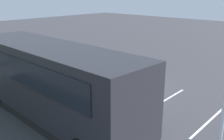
% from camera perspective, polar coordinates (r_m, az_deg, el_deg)
% --- Properties ---
extents(ground_plane, '(80.00, 80.00, 0.00)m').
position_cam_1_polar(ground_plane, '(15.10, 0.65, -3.96)').
color(ground_plane, '#38383D').
extents(tour_bus, '(9.50, 2.78, 3.25)m').
position_cam_1_polar(tour_bus, '(11.30, -12.98, -2.81)').
color(tour_bus, '#26262B').
rests_on(tour_bus, ground_plane).
extents(spectator_far_left, '(0.57, 0.32, 1.76)m').
position_cam_1_polar(spectator_far_left, '(11.94, 4.60, -4.39)').
color(spectator_far_left, black).
rests_on(spectator_far_left, ground_plane).
extents(spectator_left, '(0.58, 0.35, 1.70)m').
position_cam_1_polar(spectator_left, '(12.71, 1.90, -3.22)').
color(spectator_left, black).
rests_on(spectator_left, ground_plane).
extents(spectator_centre, '(0.57, 0.31, 1.76)m').
position_cam_1_polar(spectator_centre, '(13.27, -1.02, -2.14)').
color(spectator_centre, black).
rests_on(spectator_centre, ground_plane).
extents(spectator_right, '(0.58, 0.33, 1.82)m').
position_cam_1_polar(spectator_right, '(13.70, -4.46, -1.38)').
color(spectator_right, black).
rests_on(spectator_right, ground_plane).
extents(spectator_far_right, '(0.57, 0.40, 1.70)m').
position_cam_1_polar(spectator_far_right, '(14.38, -6.51, -0.85)').
color(spectator_far_right, '#473823').
rests_on(spectator_far_right, ground_plane).
extents(parked_motorcycle_silver, '(2.05, 0.58, 0.99)m').
position_cam_1_polar(parked_motorcycle_silver, '(14.19, -8.49, -3.46)').
color(parked_motorcycle_silver, black).
rests_on(parked_motorcycle_silver, ground_plane).
extents(stunt_motorcycle, '(1.98, 0.74, 1.72)m').
position_cam_1_polar(stunt_motorcycle, '(17.46, -0.02, 2.42)').
color(stunt_motorcycle, black).
rests_on(stunt_motorcycle, ground_plane).
extents(flagpole, '(0.78, 0.36, 5.71)m').
position_cam_1_polar(flagpole, '(5.41, 22.37, -12.64)').
color(flagpole, silver).
rests_on(flagpole, ground_plane).
extents(traffic_cone, '(0.34, 0.34, 0.63)m').
position_cam_1_polar(traffic_cone, '(15.66, 6.05, -2.09)').
color(traffic_cone, orange).
rests_on(traffic_cone, ground_plane).
extents(bay_line_a, '(0.23, 4.64, 0.01)m').
position_cam_1_polar(bay_line_a, '(12.54, 21.24, -9.68)').
color(bay_line_a, white).
rests_on(bay_line_a, ground_plane).
extents(bay_line_b, '(0.23, 4.38, 0.01)m').
position_cam_1_polar(bay_line_b, '(13.55, 11.08, -6.78)').
color(bay_line_b, white).
rests_on(bay_line_b, ground_plane).
extents(bay_line_c, '(0.22, 4.00, 0.01)m').
position_cam_1_polar(bay_line_c, '(14.95, 2.67, -4.19)').
color(bay_line_c, white).
rests_on(bay_line_c, ground_plane).
extents(bay_line_d, '(0.22, 4.13, 0.01)m').
position_cam_1_polar(bay_line_d, '(16.63, -4.13, -2.01)').
color(bay_line_d, white).
rests_on(bay_line_d, ground_plane).
extents(bay_line_e, '(0.24, 4.87, 0.01)m').
position_cam_1_polar(bay_line_e, '(18.52, -9.60, -0.23)').
color(bay_line_e, white).
rests_on(bay_line_e, ground_plane).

